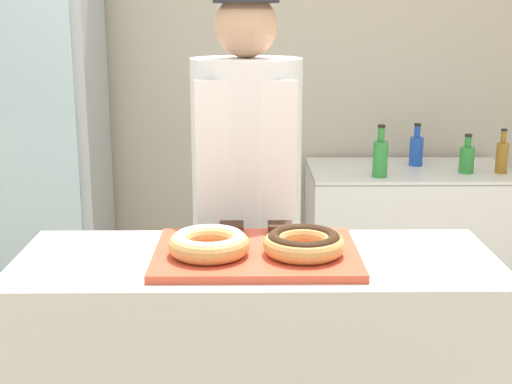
% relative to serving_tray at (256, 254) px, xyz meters
% --- Properties ---
extents(wall_back, '(8.00, 0.06, 2.70)m').
position_rel_serving_tray_xyz_m(wall_back, '(0.00, 2.13, 0.43)').
color(wall_back, '#BCB29E').
rests_on(wall_back, ground_plane).
extents(serving_tray, '(0.62, 0.45, 0.02)m').
position_rel_serving_tray_xyz_m(serving_tray, '(0.00, 0.00, 0.00)').
color(serving_tray, '#D84C33').
rests_on(serving_tray, display_counter).
extents(donut_light_glaze, '(0.24, 0.24, 0.07)m').
position_rel_serving_tray_xyz_m(donut_light_glaze, '(-0.14, -0.04, 0.05)').
color(donut_light_glaze, tan).
rests_on(donut_light_glaze, serving_tray).
extents(donut_chocolate_glaze, '(0.24, 0.24, 0.07)m').
position_rel_serving_tray_xyz_m(donut_chocolate_glaze, '(0.14, -0.04, 0.05)').
color(donut_chocolate_glaze, tan).
rests_on(donut_chocolate_glaze, serving_tray).
extents(brownie_back_left, '(0.08, 0.08, 0.03)m').
position_rel_serving_tray_xyz_m(brownie_back_left, '(-0.08, 0.17, 0.03)').
color(brownie_back_left, black).
rests_on(brownie_back_left, serving_tray).
extents(brownie_back_right, '(0.08, 0.08, 0.03)m').
position_rel_serving_tray_xyz_m(brownie_back_right, '(0.08, 0.17, 0.03)').
color(brownie_back_right, black).
rests_on(brownie_back_right, serving_tray).
extents(baker_person, '(0.41, 0.41, 1.74)m').
position_rel_serving_tray_xyz_m(baker_person, '(-0.03, 0.56, -0.01)').
color(baker_person, '#4C4C51').
rests_on(baker_person, ground_plane).
extents(beverage_fridge, '(0.58, 0.59, 1.93)m').
position_rel_serving_tray_xyz_m(beverage_fridge, '(-1.11, 1.74, 0.05)').
color(beverage_fridge, '#ADB2B7').
rests_on(beverage_fridge, ground_plane).
extents(chest_freezer, '(1.10, 0.64, 0.80)m').
position_rel_serving_tray_xyz_m(chest_freezer, '(0.86, 1.75, -0.51)').
color(chest_freezer, white).
rests_on(chest_freezer, ground_plane).
extents(bottle_green, '(0.08, 0.08, 0.21)m').
position_rel_serving_tray_xyz_m(bottle_green, '(1.13, 1.64, -0.03)').
color(bottle_green, '#2D8C38').
rests_on(bottle_green, chest_freezer).
extents(bottle_green_b, '(0.08, 0.08, 0.27)m').
position_rel_serving_tray_xyz_m(bottle_green_b, '(0.65, 1.55, -0.01)').
color(bottle_green_b, '#2D8C38').
rests_on(bottle_green_b, chest_freezer).
extents(bottle_blue, '(0.08, 0.08, 0.24)m').
position_rel_serving_tray_xyz_m(bottle_blue, '(0.91, 1.83, -0.02)').
color(bottle_blue, '#1E4CB2').
rests_on(bottle_blue, chest_freezer).
extents(bottle_amber, '(0.06, 0.06, 0.24)m').
position_rel_serving_tray_xyz_m(bottle_amber, '(1.32, 1.64, -0.02)').
color(bottle_amber, '#99661E').
rests_on(bottle_amber, chest_freezer).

